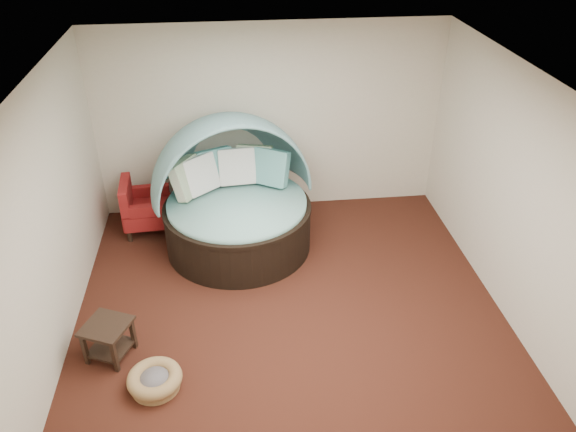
{
  "coord_description": "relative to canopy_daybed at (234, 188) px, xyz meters",
  "views": [
    {
      "loc": [
        -0.6,
        -5.1,
        4.48
      ],
      "look_at": [
        0.05,
        0.6,
        0.94
      ],
      "focal_mm": 35.0,
      "sensor_mm": 36.0,
      "label": 1
    }
  ],
  "objects": [
    {
      "name": "wall_right",
      "position": [
        3.08,
        -1.52,
        0.55
      ],
      "size": [
        0.0,
        5.0,
        5.0
      ],
      "primitive_type": "plane",
      "rotation": [
        1.57,
        0.0,
        -1.57
      ],
      "color": "beige",
      "rests_on": "floor"
    },
    {
      "name": "floor",
      "position": [
        0.58,
        -1.52,
        -0.85
      ],
      "size": [
        5.0,
        5.0,
        0.0
      ],
      "primitive_type": "plane",
      "color": "#421E13",
      "rests_on": "ground"
    },
    {
      "name": "wall_left",
      "position": [
        -1.92,
        -1.52,
        0.55
      ],
      "size": [
        0.0,
        5.0,
        5.0
      ],
      "primitive_type": "plane",
      "rotation": [
        1.57,
        0.0,
        1.57
      ],
      "color": "beige",
      "rests_on": "floor"
    },
    {
      "name": "ceiling",
      "position": [
        0.58,
        -1.52,
        1.95
      ],
      "size": [
        5.0,
        5.0,
        0.0
      ],
      "primitive_type": "plane",
      "rotation": [
        3.14,
        0.0,
        0.0
      ],
      "color": "white",
      "rests_on": "wall_back"
    },
    {
      "name": "red_armchair",
      "position": [
        -1.3,
        0.45,
        -0.48
      ],
      "size": [
        0.72,
        0.72,
        0.8
      ],
      "rotation": [
        0.0,
        0.0,
        0.06
      ],
      "color": "black",
      "rests_on": "floor"
    },
    {
      "name": "wall_back",
      "position": [
        0.58,
        0.98,
        0.55
      ],
      "size": [
        5.0,
        0.0,
        5.0
      ],
      "primitive_type": "plane",
      "rotation": [
        1.57,
        0.0,
        0.0
      ],
      "color": "beige",
      "rests_on": "floor"
    },
    {
      "name": "side_table",
      "position": [
        -1.42,
        -2.05,
        -0.57
      ],
      "size": [
        0.59,
        0.59,
        0.43
      ],
      "rotation": [
        0.0,
        0.0,
        -0.42
      ],
      "color": "black",
      "rests_on": "floor"
    },
    {
      "name": "wall_front",
      "position": [
        0.58,
        -4.02,
        0.55
      ],
      "size": [
        5.0,
        0.0,
        5.0
      ],
      "primitive_type": "plane",
      "rotation": [
        -1.57,
        0.0,
        0.0
      ],
      "color": "beige",
      "rests_on": "floor"
    },
    {
      "name": "pet_basket",
      "position": [
        -0.91,
        -2.56,
        -0.75
      ],
      "size": [
        0.61,
        0.61,
        0.19
      ],
      "rotation": [
        0.0,
        0.0,
        0.11
      ],
      "color": "olive",
      "rests_on": "floor"
    },
    {
      "name": "canopy_daybed",
      "position": [
        0.0,
        0.0,
        0.0
      ],
      "size": [
        2.45,
        2.4,
        1.83
      ],
      "rotation": [
        0.0,
        0.0,
        0.24
      ],
      "color": "black",
      "rests_on": "floor"
    }
  ]
}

